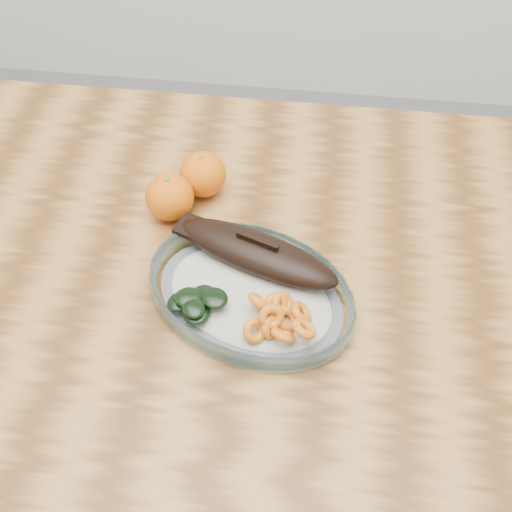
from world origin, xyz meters
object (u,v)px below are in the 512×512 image
object	(u,v)px
orange_right	(203,174)
orange_left	(170,197)
dining_table	(177,310)
plated_meal	(251,290)

from	to	relation	value
orange_right	orange_left	bearing A→B (deg)	-126.12
dining_table	orange_left	size ratio (longest dim) A/B	17.03
dining_table	orange_right	world-z (taller)	orange_right
plated_meal	orange_right	size ratio (longest dim) A/B	9.40
orange_left	plated_meal	bearing A→B (deg)	-45.78
dining_table	orange_right	xyz separation A→B (m)	(0.02, 0.16, 0.13)
dining_table	orange_left	bearing A→B (deg)	100.44
orange_left	dining_table	bearing A→B (deg)	-79.56
dining_table	orange_left	distance (m)	0.17
dining_table	orange_right	bearing A→B (deg)	82.81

